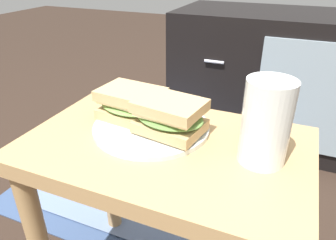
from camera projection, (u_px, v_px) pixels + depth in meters
The scene contains 7 objects.
side_table at pixel (165, 178), 0.67m from camera, with size 0.56×0.36×0.46m.
tv_cabinet at pixel (283, 80), 1.42m from camera, with size 0.96×0.46×0.58m.
area_rug at pixel (152, 176), 1.26m from camera, with size 0.93×0.78×0.01m.
plate at pixel (151, 127), 0.67m from camera, with size 0.25×0.25×0.01m, color silver.
sandwich_front at pixel (132, 104), 0.68m from camera, with size 0.16×0.12×0.07m.
sandwich_back at pixel (172, 116), 0.62m from camera, with size 0.15×0.13×0.07m.
beer_glass at pixel (266, 124), 0.54m from camera, with size 0.08×0.08×0.15m.
Camera 1 is at (0.21, -0.49, 0.79)m, focal length 33.74 mm.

